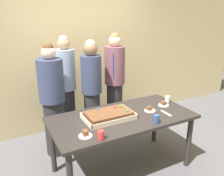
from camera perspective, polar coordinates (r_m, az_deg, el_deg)
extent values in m
plane|color=#5B5B60|center=(3.40, 2.41, -19.17)|extent=(12.00, 12.00, 0.00)
cube|color=#CCB784|center=(4.19, -8.53, 10.36)|extent=(8.00, 0.12, 3.00)
cube|color=#2D2826|center=(2.99, 2.60, -7.34)|extent=(1.85, 0.90, 0.04)
cylinder|color=#2D2826|center=(3.40, 18.51, -12.53)|extent=(0.07, 0.07, 0.75)
cylinder|color=#2D2826|center=(3.22, -14.53, -13.98)|extent=(0.07, 0.07, 0.75)
cylinder|color=#2D2826|center=(3.88, 10.61, -7.86)|extent=(0.07, 0.07, 0.75)
cube|color=beige|center=(2.93, -0.83, -7.38)|extent=(0.63, 0.40, 0.01)
cube|color=beige|center=(2.76, 1.01, -8.34)|extent=(0.63, 0.01, 0.05)
cube|color=beige|center=(3.07, -2.49, -5.46)|extent=(0.63, 0.01, 0.05)
cube|color=beige|center=(2.80, -6.56, -8.04)|extent=(0.01, 0.40, 0.05)
cube|color=beige|center=(3.05, 4.38, -5.65)|extent=(0.01, 0.40, 0.05)
cube|color=brown|center=(2.91, -0.84, -6.62)|extent=(0.56, 0.33, 0.07)
sphere|color=orange|center=(2.79, -4.66, -6.79)|extent=(0.03, 0.03, 0.03)
sphere|color=red|center=(3.01, 0.83, -4.72)|extent=(0.03, 0.03, 0.03)
sphere|color=green|center=(2.90, 3.77, -5.68)|extent=(0.03, 0.03, 0.03)
sphere|color=green|center=(3.04, 2.23, -4.55)|extent=(0.03, 0.03, 0.03)
sphere|color=#2D84E0|center=(2.96, -3.45, -5.22)|extent=(0.03, 0.03, 0.03)
cylinder|color=white|center=(2.55, -6.61, -11.74)|extent=(0.15, 0.15, 0.01)
cube|color=brown|center=(2.54, -6.69, -11.01)|extent=(0.05, 0.07, 0.06)
cylinder|color=white|center=(3.17, 9.40, -5.55)|extent=(0.15, 0.15, 0.01)
cube|color=brown|center=(3.16, 9.23, -5.02)|extent=(0.06, 0.06, 0.05)
cylinder|color=white|center=(3.38, 12.66, -4.19)|extent=(0.15, 0.15, 0.01)
cube|color=brown|center=(3.38, 12.65, -3.66)|extent=(0.06, 0.07, 0.05)
cylinder|color=red|center=(2.46, -2.77, -11.58)|extent=(0.07, 0.07, 0.10)
cylinder|color=#2D5199|center=(2.84, 10.97, -7.55)|extent=(0.07, 0.07, 0.10)
cylinder|color=white|center=(3.50, 13.60, -2.72)|extent=(0.07, 0.07, 0.10)
cube|color=silver|center=(3.14, 13.29, -6.10)|extent=(0.03, 0.20, 0.01)
cylinder|color=#28282D|center=(3.59, -13.99, -9.44)|extent=(0.29, 0.29, 0.85)
cylinder|color=#384266|center=(3.32, -14.95, 1.82)|extent=(0.36, 0.36, 0.61)
sphere|color=beige|center=(3.24, -15.53, 8.52)|extent=(0.20, 0.20, 0.20)
sphere|color=brown|center=(3.23, -15.61, 9.46)|extent=(0.15, 0.15, 0.15)
cylinder|color=#28282D|center=(4.06, 0.64, -5.00)|extent=(0.27, 0.27, 0.92)
cylinder|color=#7A4C5B|center=(3.82, 0.68, 5.67)|extent=(0.34, 0.34, 0.62)
cube|color=navy|center=(3.66, 0.50, 5.60)|extent=(0.04, 0.02, 0.40)
sphere|color=beige|center=(3.75, 0.70, 11.64)|extent=(0.20, 0.20, 0.20)
sphere|color=olive|center=(3.75, 0.70, 12.46)|extent=(0.15, 0.15, 0.15)
cylinder|color=#28282D|center=(3.98, -10.82, -6.21)|extent=(0.25, 0.25, 0.87)
cylinder|color=#93ADCC|center=(3.73, -11.51, 4.47)|extent=(0.32, 0.32, 0.65)
sphere|color=tan|center=(3.66, -11.93, 10.72)|extent=(0.19, 0.19, 0.19)
sphere|color=#B2A899|center=(3.65, -11.98, 11.54)|extent=(0.15, 0.15, 0.15)
cylinder|color=#28282D|center=(3.79, -4.87, -7.27)|extent=(0.25, 0.25, 0.87)
cylinder|color=#384266|center=(3.54, -5.18, 3.39)|extent=(0.32, 0.32, 0.59)
sphere|color=#8C664C|center=(3.46, -5.37, 9.61)|extent=(0.21, 0.21, 0.21)
sphere|color=#B2A899|center=(3.45, -5.40, 10.56)|extent=(0.17, 0.17, 0.17)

